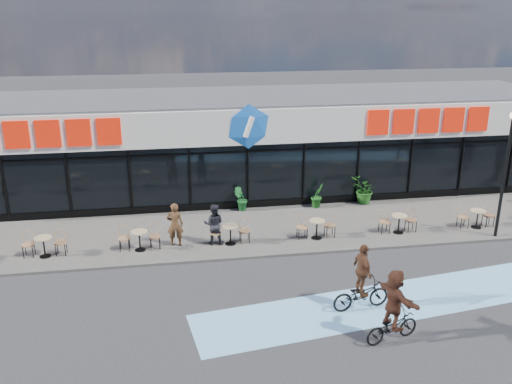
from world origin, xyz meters
TOP-DOWN VIEW (x-y plane):
  - ground at (0.00, 0.00)m, footprint 120.00×120.00m
  - sidewalk at (0.00, 4.50)m, footprint 44.00×5.00m
  - bike_lane at (4.00, -1.50)m, footprint 14.17×4.13m
  - building at (-0.00, 9.93)m, footprint 30.60×6.57m
  - lamp_post at (9.02, 2.30)m, footprint 0.28×0.28m
  - bistro_set_1 at (-7.87, 3.30)m, footprint 1.54×0.62m
  - bistro_set_2 at (-4.55, 3.30)m, footprint 1.54×0.62m
  - bistro_set_3 at (-1.23, 3.30)m, footprint 1.54×0.62m
  - bistro_set_4 at (2.10, 3.30)m, footprint 1.54×0.62m
  - bistro_set_5 at (5.42, 3.30)m, footprint 1.54×0.62m
  - bistro_set_6 at (8.74, 3.30)m, footprint 1.54×0.62m
  - potted_plant_left at (-0.36, 6.66)m, footprint 0.65×0.56m
  - potted_plant_mid at (3.04, 6.55)m, footprint 0.76×0.74m
  - potted_plant_right at (5.22, 6.66)m, footprint 1.48×1.43m
  - patron_left at (-3.25, 3.45)m, footprint 0.64×0.46m
  - patron_right at (-1.82, 3.37)m, footprint 0.86×0.73m
  - cyclist_a at (2.07, -1.81)m, footprint 1.85×1.00m
  - cyclist_c at (2.33, -3.52)m, footprint 1.72×1.60m

SIDE VIEW (x-z plane):
  - ground at x=0.00m, z-range 0.00..0.00m
  - bike_lane at x=4.00m, z-range 0.00..0.01m
  - sidewalk at x=0.00m, z-range 0.00..0.10m
  - bistro_set_1 at x=-7.87m, z-range 0.11..1.01m
  - bistro_set_2 at x=-4.55m, z-range 0.11..1.01m
  - bistro_set_3 at x=-1.23m, z-range 0.11..1.01m
  - bistro_set_4 at x=2.10m, z-range 0.11..1.01m
  - bistro_set_5 at x=5.42m, z-range 0.11..1.01m
  - bistro_set_6 at x=8.74m, z-range 0.11..1.01m
  - potted_plant_left at x=-0.36m, z-range 0.10..1.16m
  - potted_plant_mid at x=3.04m, z-range 0.10..1.18m
  - potted_plant_right at x=5.22m, z-range 0.10..1.36m
  - cyclist_a at x=2.07m, z-range -0.27..1.81m
  - patron_right at x=-1.82m, z-range 0.10..1.66m
  - patron_left at x=-3.25m, z-range 0.10..1.76m
  - cyclist_c at x=2.33m, z-range -0.11..1.99m
  - building at x=0.00m, z-range -0.04..4.71m
  - lamp_post at x=9.02m, z-range 0.58..5.44m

